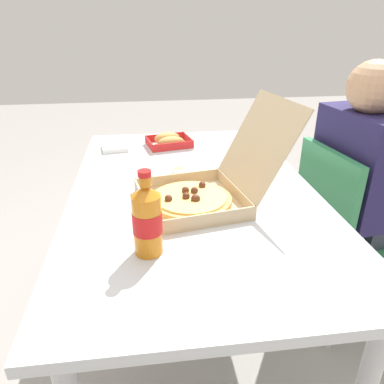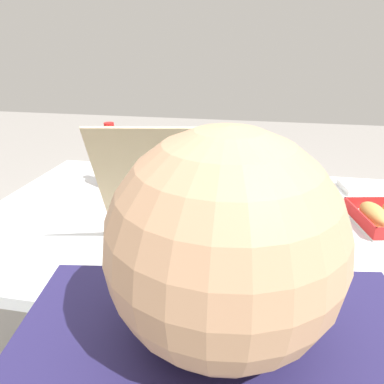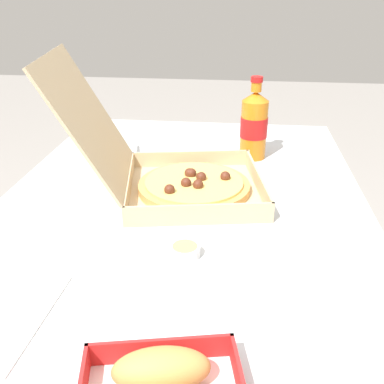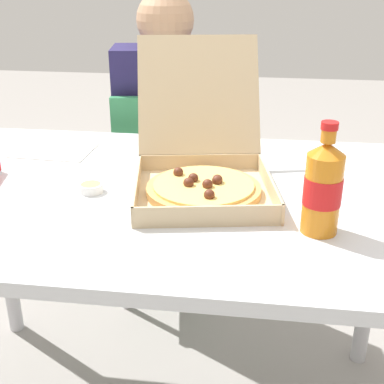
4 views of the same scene
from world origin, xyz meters
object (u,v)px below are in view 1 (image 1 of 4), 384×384
(chair, at_px, (344,228))
(paper_menu, at_px, (234,153))
(bread_side_box, at_px, (169,141))
(diner_person, at_px, (366,181))
(pizza_box_open, at_px, (203,190))
(napkin_pile, at_px, (115,147))
(dipping_sauce_cup, at_px, (179,170))
(cola_bottle, at_px, (147,220))

(chair, relative_size, paper_menu, 3.95)
(bread_side_box, relative_size, paper_menu, 1.03)
(diner_person, xyz_separation_m, pizza_box_open, (0.21, -0.69, 0.10))
(pizza_box_open, relative_size, bread_side_box, 2.32)
(chair, height_order, pizza_box_open, pizza_box_open)
(napkin_pile, height_order, dipping_sauce_cup, same)
(cola_bottle, relative_size, napkin_pile, 2.04)
(pizza_box_open, distance_m, dipping_sauce_cup, 0.26)
(bread_side_box, bearing_deg, paper_menu, 64.85)
(bread_side_box, xyz_separation_m, dipping_sauce_cup, (0.32, 0.01, -0.01))
(pizza_box_open, relative_size, dipping_sauce_cup, 8.96)
(napkin_pile, relative_size, dipping_sauce_cup, 1.96)
(cola_bottle, bearing_deg, napkin_pile, -170.79)
(chair, bearing_deg, cola_bottle, -61.05)
(chair, height_order, dipping_sauce_cup, chair)
(cola_bottle, bearing_deg, paper_menu, 151.01)
(chair, relative_size, cola_bottle, 3.71)
(chair, xyz_separation_m, pizza_box_open, (0.20, -0.63, 0.31))
(pizza_box_open, distance_m, cola_bottle, 0.31)
(diner_person, xyz_separation_m, bread_side_box, (-0.37, -0.76, 0.08))
(pizza_box_open, bearing_deg, bread_side_box, -173.23)
(chair, height_order, napkin_pile, chair)
(diner_person, height_order, napkin_pile, diner_person)
(pizza_box_open, distance_m, bread_side_box, 0.58)
(pizza_box_open, xyz_separation_m, cola_bottle, (0.25, -0.18, 0.05))
(paper_menu, bearing_deg, diner_person, 66.38)
(chair, distance_m, napkin_pile, 1.05)
(paper_menu, relative_size, dipping_sauce_cup, 3.75)
(pizza_box_open, height_order, bread_side_box, pizza_box_open)
(bread_side_box, bearing_deg, napkin_pile, -87.76)
(bread_side_box, distance_m, paper_menu, 0.30)
(cola_bottle, height_order, dipping_sauce_cup, cola_bottle)
(cola_bottle, relative_size, paper_menu, 1.07)
(chair, xyz_separation_m, diner_person, (-0.01, 0.06, 0.21))
(cola_bottle, bearing_deg, diner_person, 117.77)
(bread_side_box, relative_size, cola_bottle, 0.97)
(chair, distance_m, bread_side_box, 0.85)
(bread_side_box, bearing_deg, dipping_sauce_cup, 2.66)
(chair, distance_m, diner_person, 0.21)
(pizza_box_open, xyz_separation_m, napkin_pile, (-0.56, -0.31, -0.04))
(cola_bottle, height_order, paper_menu, cola_bottle)
(paper_menu, bearing_deg, napkin_pile, -100.52)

